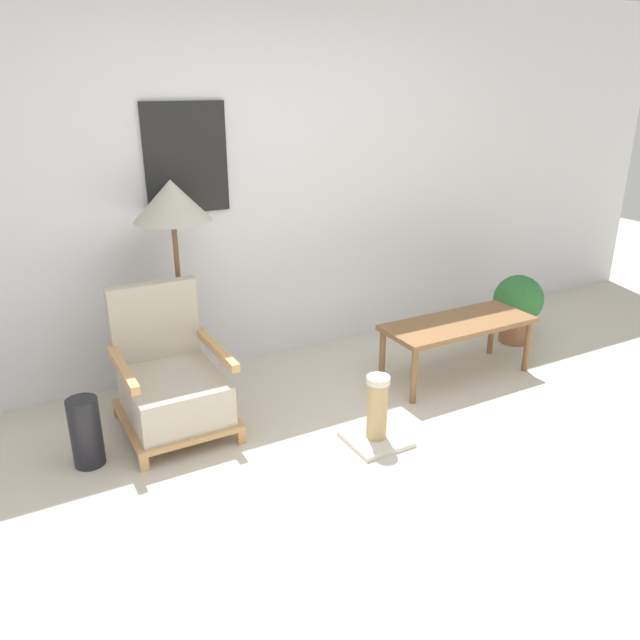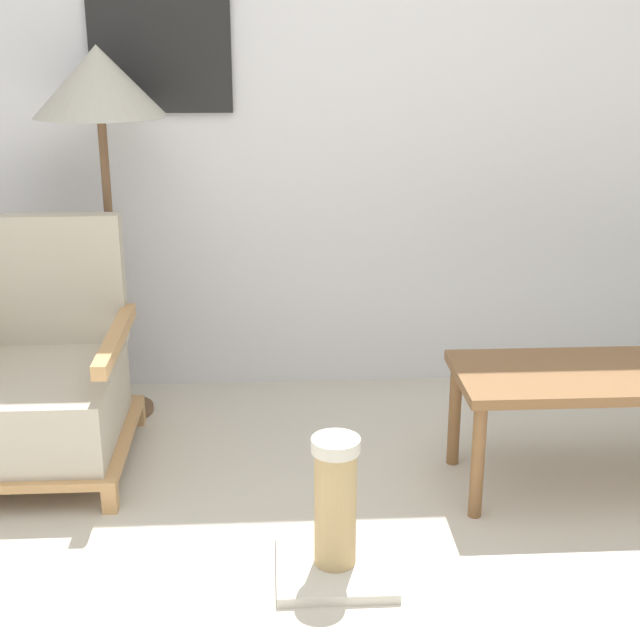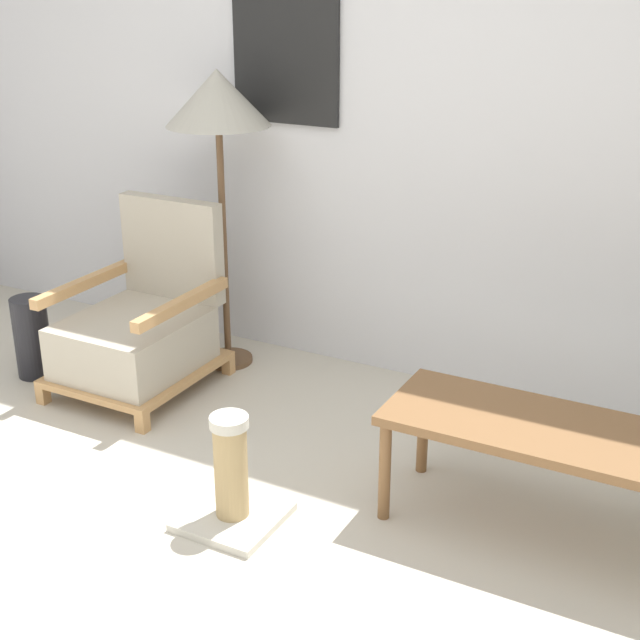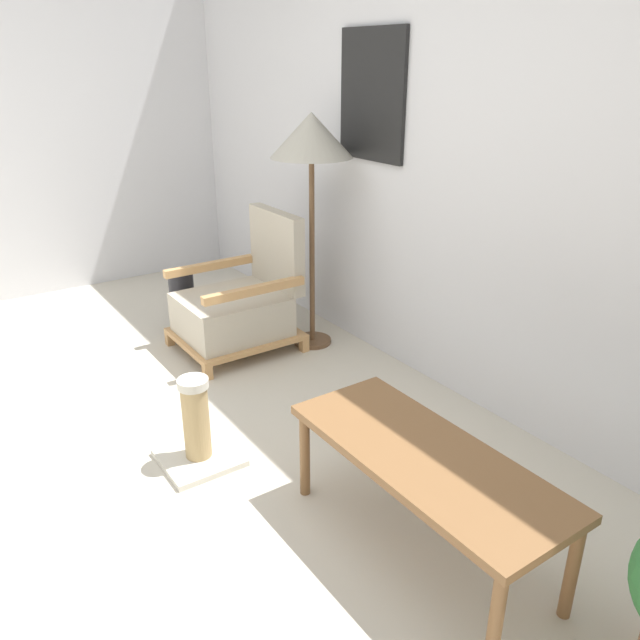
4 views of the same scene
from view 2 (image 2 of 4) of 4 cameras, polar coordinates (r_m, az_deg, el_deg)
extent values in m
cube|color=silver|center=(3.76, -0.47, 15.65)|extent=(8.00, 0.06, 2.70)
cube|color=black|center=(3.73, -10.30, 18.42)|extent=(0.56, 0.02, 0.72)
cube|color=tan|center=(3.08, -13.28, -11.11)|extent=(0.05, 0.05, 0.09)
cube|color=tan|center=(3.67, -11.55, -5.91)|extent=(0.05, 0.05, 0.09)
cube|color=tan|center=(3.41, -17.28, -7.36)|extent=(0.63, 0.73, 0.03)
cube|color=#BCB29E|center=(3.33, -17.59, -5.33)|extent=(0.55, 0.63, 0.25)
cube|color=#BCB29E|center=(3.52, -16.87, 2.51)|extent=(0.55, 0.08, 0.50)
cube|color=tan|center=(3.20, -12.97, -1.17)|extent=(0.05, 0.67, 0.05)
cylinder|color=brown|center=(3.80, -12.46, -5.60)|extent=(0.25, 0.25, 0.03)
cylinder|color=brown|center=(3.60, -13.12, 3.18)|extent=(0.03, 0.03, 1.18)
cone|color=#B2AD9E|center=(3.49, -14.00, 14.63)|extent=(0.49, 0.49, 0.26)
cube|color=brown|center=(3.17, 18.71, -3.34)|extent=(1.12, 0.45, 0.04)
cylinder|color=brown|center=(2.94, 10.06, -8.92)|extent=(0.04, 0.04, 0.39)
cylinder|color=brown|center=(3.27, 8.62, -5.95)|extent=(0.04, 0.04, 0.39)
cube|color=beige|center=(2.73, 0.97, -15.45)|extent=(0.35, 0.35, 0.03)
cylinder|color=tan|center=(2.62, 0.99, -11.91)|extent=(0.12, 0.12, 0.36)
cylinder|color=beige|center=(2.53, 1.01, -8.00)|extent=(0.14, 0.14, 0.04)
camera|label=1|loc=(1.81, -111.35, 9.67)|focal=35.00mm
camera|label=3|loc=(1.79, 91.89, 11.88)|focal=50.00mm
camera|label=4|loc=(2.85, 61.21, 13.47)|focal=35.00mm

